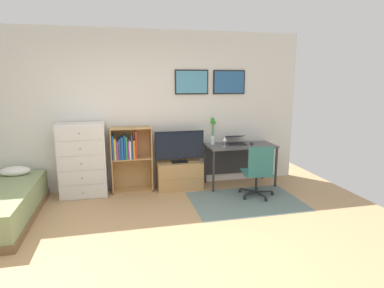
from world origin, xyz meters
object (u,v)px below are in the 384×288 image
at_px(laptop, 235,140).
at_px(bamboo_vase, 213,132).
at_px(bookshelf, 128,154).
at_px(wine_glass, 225,139).
at_px(office_chair, 258,170).
at_px(tv_stand, 179,175).
at_px(desk, 239,151).
at_px(television, 179,147).
at_px(dresser, 83,160).
at_px(computer_mouse, 252,143).

distance_m(laptop, bamboo_vase, 0.45).
height_order(bookshelf, wine_glass, bookshelf).
relative_size(bookshelf, office_chair, 1.28).
bearing_deg(office_chair, tv_stand, 154.46).
relative_size(bookshelf, desk, 0.91).
height_order(tv_stand, desk, desk).
bearing_deg(television, dresser, 179.74).
distance_m(laptop, wine_glass, 0.36).
xyz_separation_m(desk, wine_glass, (-0.33, -0.17, 0.27)).
distance_m(tv_stand, television, 0.51).
xyz_separation_m(television, bamboo_vase, (0.62, 0.10, 0.22)).
relative_size(bamboo_vase, wine_glass, 2.65).
bearing_deg(television, computer_mouse, -2.93).
bearing_deg(desk, laptop, 144.18).
bearing_deg(dresser, desk, 0.16).
bearing_deg(bamboo_vase, dresser, -177.62).
xyz_separation_m(dresser, office_chair, (2.73, -0.75, -0.14)).
relative_size(laptop, bamboo_vase, 0.83).
bearing_deg(computer_mouse, wine_glass, -170.33).
xyz_separation_m(dresser, computer_mouse, (2.90, -0.07, 0.16)).
bearing_deg(wine_glass, desk, 27.47).
bearing_deg(bamboo_vase, computer_mouse, -13.76).
bearing_deg(tv_stand, computer_mouse, -3.90).
height_order(desk, wine_glass, wine_glass).
distance_m(television, wine_glass, 0.79).
bearing_deg(office_chair, bookshelf, 166.23).
relative_size(desk, bamboo_vase, 2.54).
xyz_separation_m(tv_stand, computer_mouse, (1.30, -0.09, 0.52)).
distance_m(desk, office_chair, 0.77).
bearing_deg(wine_glass, television, 168.23).
bearing_deg(bookshelf, office_chair, -22.09).
relative_size(dresser, office_chair, 1.39).
bearing_deg(bookshelf, dresser, -174.90).
xyz_separation_m(computer_mouse, wine_glass, (-0.54, -0.09, 0.12)).
xyz_separation_m(dresser, desk, (2.69, 0.01, 0.00)).
height_order(dresser, laptop, dresser).
relative_size(television, computer_mouse, 8.19).
distance_m(dresser, television, 1.60).
relative_size(office_chair, wine_glass, 4.78).
xyz_separation_m(bookshelf, laptop, (1.90, -0.02, 0.15)).
xyz_separation_m(tv_stand, office_chair, (1.14, -0.76, 0.22)).
bearing_deg(bookshelf, desk, -1.69).
height_order(laptop, bamboo_vase, bamboo_vase).
xyz_separation_m(tv_stand, wine_glass, (0.76, -0.18, 0.64)).
relative_size(desk, wine_glass, 6.72).
bearing_deg(laptop, office_chair, -78.52).
distance_m(television, laptop, 1.04).
xyz_separation_m(dresser, tv_stand, (1.59, 0.02, -0.36)).
bearing_deg(tv_stand, bookshelf, 176.69).
relative_size(tv_stand, office_chair, 0.91).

